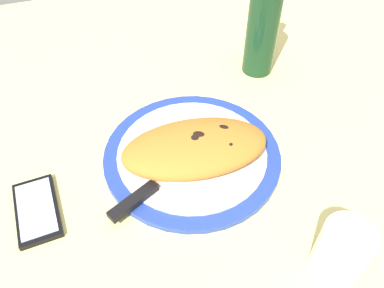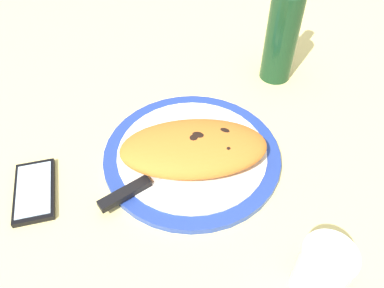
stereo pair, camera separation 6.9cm
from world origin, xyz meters
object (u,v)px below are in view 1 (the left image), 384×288
Objects in this scene: calzone at (194,148)px; smartphone at (37,210)px; wine_bottle at (263,26)px; fork at (175,128)px; knife at (150,189)px; water_glass at (340,253)px; plate at (192,154)px.

smartphone is at bearing 2.82° from calzone.
wine_bottle is (-23.83, -22.83, 7.12)cm from calzone.
smartphone is 0.48× the size of wine_bottle.
knife reaches higher than fork.
water_glass is at bearing 116.66° from calzone.
calzone is 0.99× the size of wine_bottle.
knife is 1.70× the size of smartphone.
plate is 30.29cm from water_glass.
knife reaches higher than plate.
wine_bottle reaches higher than smartphone.
water_glass is 0.34× the size of wine_bottle.
calzone is 2.08× the size of smartphone.
wine_bottle is (-51.73, -24.21, 10.83)cm from smartphone.
plate is at bearing -173.96° from smartphone.
calzone reaches higher than plate.
calzone is 1.22× the size of knife.
calzone reaches higher than knife.
knife is (8.39, 12.87, 0.28)cm from fork.
wine_bottle is (-10.92, -48.54, 7.30)cm from water_glass.
knife is 18.95cm from smartphone.
water_glass is (-13.79, 34.09, 2.32)cm from fork.
wine_bottle reaches higher than calzone.
fork is at bearing -67.98° from water_glass.
knife is (9.27, 4.49, -2.21)cm from calzone.
plate is 1.85× the size of fork.
fork is 36.85cm from water_glass.
plate is at bearing 42.01° from wine_bottle.
plate is 3.87cm from calzone.
fork reaches higher than plate.
fork is at bearing -160.15° from smartphone.
fork is 1.33× the size of smartphone.
water_glass reaches higher than calzone.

